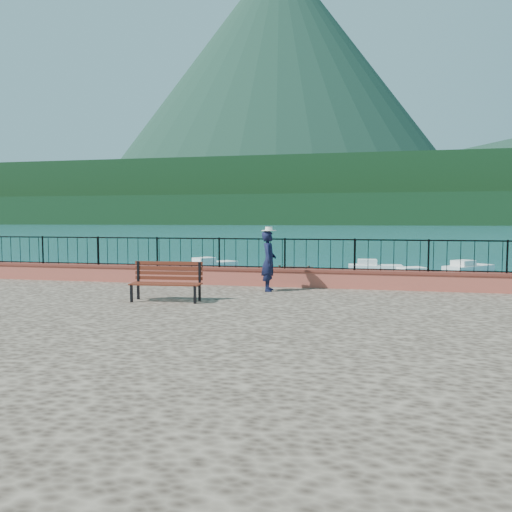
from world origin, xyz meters
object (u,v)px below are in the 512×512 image
at_px(boat_4, 375,265).
at_px(boat_1, 392,285).
at_px(boat_5, 469,266).
at_px(park_bench, 166,290).
at_px(person, 269,261).
at_px(boat_3, 211,262).
at_px(boat_2, 421,274).
at_px(boat_0, 192,286).

bearing_deg(boat_4, boat_1, -89.67).
bearing_deg(boat_5, park_bench, -164.12).
xyz_separation_m(boat_1, boat_5, (5.28, 10.69, 0.00)).
height_order(park_bench, person, person).
bearing_deg(boat_1, boat_4, 123.72).
xyz_separation_m(boat_1, boat_4, (-0.56, 9.75, 0.00)).
bearing_deg(boat_5, boat_3, 138.26).
xyz_separation_m(boat_1, boat_2, (1.79, 5.04, 0.00)).
xyz_separation_m(park_bench, boat_2, (8.14, 16.06, -1.11)).
xyz_separation_m(person, boat_0, (-4.67, 6.20, -1.71)).
relative_size(boat_0, boat_5, 1.00).
height_order(boat_3, boat_4, same).
bearing_deg(person, boat_2, -28.97).
bearing_deg(boat_1, boat_0, -134.34).
xyz_separation_m(boat_4, boat_5, (5.84, 0.95, 0.00)).
relative_size(boat_2, boat_5, 1.02).
height_order(park_bench, boat_1, park_bench).
distance_m(park_bench, boat_4, 21.59).
distance_m(park_bench, boat_1, 12.77).
distance_m(park_bench, boat_2, 18.04).
bearing_deg(boat_1, boat_2, 100.86).
bearing_deg(boat_4, boat_0, -126.93).
xyz_separation_m(boat_1, boat_3, (-11.59, 9.45, 0.00)).
height_order(boat_1, boat_3, same).
bearing_deg(boat_2, boat_4, 90.73).
bearing_deg(boat_2, boat_3, 135.94).
xyz_separation_m(park_bench, boat_3, (-5.24, 20.48, -1.11)).
bearing_deg(park_bench, boat_2, 59.03).
distance_m(boat_0, boat_4, 14.62).
height_order(boat_3, boat_5, same).
bearing_deg(boat_0, boat_1, -4.58).
distance_m(boat_3, boat_5, 16.92).
bearing_deg(boat_0, boat_4, 36.20).
distance_m(person, boat_3, 19.61).
height_order(person, boat_3, person).
bearing_deg(boat_3, boat_5, -52.24).
relative_size(person, boat_5, 0.48).
bearing_deg(boat_1, boat_5, 94.14).
relative_size(park_bench, boat_3, 0.49).
height_order(boat_2, boat_4, same).
relative_size(boat_0, boat_1, 1.08).
bearing_deg(park_bench, boat_3, 100.27).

